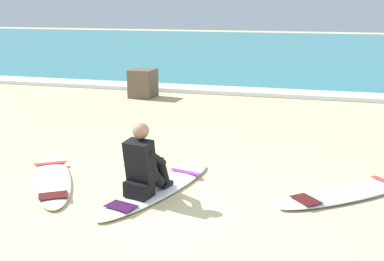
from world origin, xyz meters
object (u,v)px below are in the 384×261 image
at_px(surfboard_main, 158,189).
at_px(surfer_seated, 144,166).
at_px(surfboard_spare_far, 350,192).
at_px(shoreline_rock, 143,83).
at_px(surfboard_spare_near, 52,179).

distance_m(surfboard_main, surfer_seated, 0.49).
height_order(surfer_seated, surfboard_spare_far, surfer_seated).
bearing_deg(surfboard_main, surfer_seated, -107.06).
distance_m(surfer_seated, shoreline_rock, 7.03).
bearing_deg(shoreline_rock, surfboard_main, -66.91).
bearing_deg(surfboard_spare_far, shoreline_rock, 132.16).
relative_size(surfboard_spare_far, shoreline_rock, 2.77).
distance_m(surfboard_spare_near, shoreline_rock, 6.43).
xyz_separation_m(surfboard_main, surfboard_spare_far, (2.47, 0.58, 0.00)).
bearing_deg(surfboard_main, surfboard_spare_near, -177.63).
distance_m(surfboard_main, shoreline_rock, 6.82).
bearing_deg(surfboard_spare_near, shoreline_rock, 99.88).
relative_size(surfboard_spare_near, surfboard_spare_far, 1.05).
bearing_deg(surfer_seated, surfboard_main, 72.94).
bearing_deg(surfboard_spare_far, surfboard_main, -166.75).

